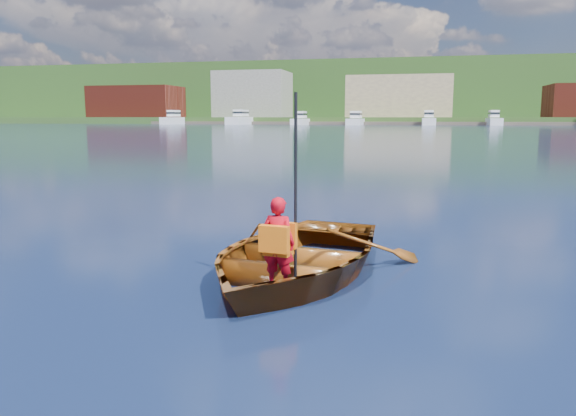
% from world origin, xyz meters
% --- Properties ---
extents(ground, '(600.00, 600.00, 0.00)m').
position_xyz_m(ground, '(0.00, 0.00, 0.00)').
color(ground, '#0F2D42').
rests_on(ground, ground).
extents(rowboat, '(3.42, 4.36, 0.82)m').
position_xyz_m(rowboat, '(-0.99, -0.45, 0.26)').
color(rowboat, '#682B0B').
rests_on(rowboat, ground).
extents(child_paddler, '(0.42, 0.38, 2.21)m').
position_xyz_m(child_paddler, '(-0.99, -1.36, 0.65)').
color(child_paddler, '#BD0717').
rests_on(child_paddler, ground).
extents(shoreline, '(400.00, 140.00, 22.00)m').
position_xyz_m(shoreline, '(0.00, 236.61, 10.32)').
color(shoreline, '#30541F').
rests_on(shoreline, ground).
extents(dock, '(159.98, 12.76, 0.80)m').
position_xyz_m(dock, '(-4.73, 148.00, 0.40)').
color(dock, brown).
rests_on(dock, ground).
extents(waterfront_buildings, '(202.00, 16.00, 14.00)m').
position_xyz_m(waterfront_buildings, '(-7.74, 165.00, 7.74)').
color(waterfront_buildings, brown).
rests_on(waterfront_buildings, ground).
extents(marina_yachts, '(145.59, 13.86, 4.42)m').
position_xyz_m(marina_yachts, '(3.73, 143.32, 1.41)').
color(marina_yachts, white).
rests_on(marina_yachts, ground).
extents(hillside_trees, '(294.83, 79.06, 24.14)m').
position_xyz_m(hillside_trees, '(26.00, 229.41, 16.02)').
color(hillside_trees, '#382314').
rests_on(hillside_trees, ground).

